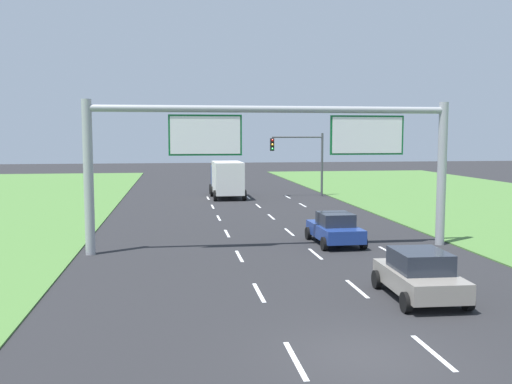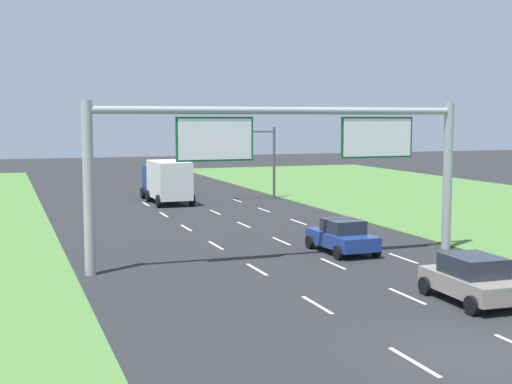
# 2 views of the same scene
# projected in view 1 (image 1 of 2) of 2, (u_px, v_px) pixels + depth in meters

# --- Properties ---
(ground_plane) EXTENTS (200.00, 200.00, 0.00)m
(ground_plane) POSITION_uv_depth(u_px,v_px,m) (365.00, 356.00, 13.95)
(ground_plane) COLOR #262628
(lane_dashes_inner_left) EXTENTS (0.14, 56.40, 0.01)m
(lane_dashes_inner_left) POSITION_uv_depth(u_px,v_px,m) (248.00, 272.00, 22.57)
(lane_dashes_inner_left) COLOR white
(lane_dashes_inner_left) RESTS_ON ground_plane
(lane_dashes_inner_right) EXTENTS (0.14, 56.40, 0.01)m
(lane_dashes_inner_right) POSITION_uv_depth(u_px,v_px,m) (333.00, 269.00, 23.07)
(lane_dashes_inner_right) COLOR white
(lane_dashes_inner_right) RESTS_ON ground_plane
(lane_dashes_slip) EXTENTS (0.14, 56.40, 0.01)m
(lane_dashes_slip) POSITION_uv_depth(u_px,v_px,m) (415.00, 266.00, 23.56)
(lane_dashes_slip) COLOR white
(lane_dashes_slip) RESTS_ON ground_plane
(car_near_red) EXTENTS (2.23, 4.09, 1.58)m
(car_near_red) POSITION_uv_depth(u_px,v_px,m) (335.00, 229.00, 28.29)
(car_near_red) COLOR navy
(car_near_red) RESTS_ON ground_plane
(car_lead_silver) EXTENTS (2.30, 3.98, 1.61)m
(car_lead_silver) POSITION_uv_depth(u_px,v_px,m) (420.00, 275.00, 18.82)
(car_lead_silver) COLOR gray
(car_lead_silver) RESTS_ON ground_plane
(box_truck) EXTENTS (2.74, 7.11, 3.14)m
(box_truck) POSITION_uv_depth(u_px,v_px,m) (226.00, 178.00, 49.69)
(box_truck) COLOR navy
(box_truck) RESTS_ON ground_plane
(sign_gantry) EXTENTS (17.24, 0.44, 7.00)m
(sign_gantry) POSITION_uv_depth(u_px,v_px,m) (278.00, 146.00, 26.62)
(sign_gantry) COLOR #9EA0A5
(sign_gantry) RESTS_ON ground_plane
(traffic_light_mast) EXTENTS (4.76, 0.49, 5.60)m
(traffic_light_mast) POSITION_uv_depth(u_px,v_px,m) (301.00, 153.00, 50.12)
(traffic_light_mast) COLOR #47494F
(traffic_light_mast) RESTS_ON ground_plane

